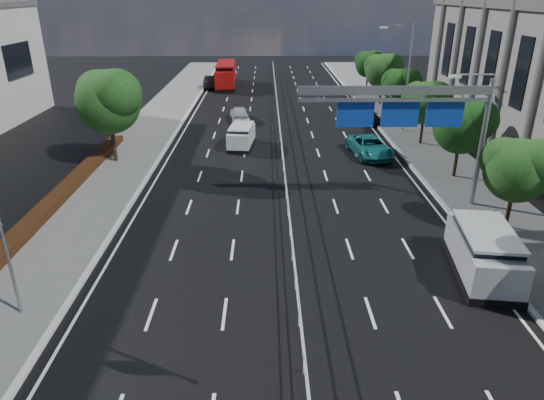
{
  "coord_description": "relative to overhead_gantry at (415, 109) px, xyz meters",
  "views": [
    {
      "loc": [
        -1.18,
        -15.3,
        11.35
      ],
      "look_at": [
        -0.91,
        5.4,
        2.4
      ],
      "focal_mm": 32.0,
      "sensor_mm": 36.0,
      "label": 1
    }
  ],
  "objects": [
    {
      "name": "pedestrian_a",
      "position": [
        2.86,
        -4.84,
        -4.57
      ],
      "size": [
        0.68,
        0.47,
        1.79
      ],
      "primitive_type": "imported",
      "rotation": [
        0.0,
        0.0,
        3.2
      ],
      "color": "gray",
      "rests_on": "sidewalk_far"
    },
    {
      "name": "far_tree_h",
      "position": [
        4.5,
        34.43,
        -2.18
      ],
      "size": [
        3.41,
        3.18,
        4.91
      ],
      "color": "black",
      "rests_on": "ground"
    },
    {
      "name": "far_tree_e",
      "position": [
        4.51,
        11.93,
        -2.05
      ],
      "size": [
        3.63,
        3.38,
        5.13
      ],
      "color": "black",
      "rests_on": "ground"
    },
    {
      "name": "near_car_dark",
      "position": [
        -14.74,
        37.22,
        -4.83
      ],
      "size": [
        1.74,
        4.72,
        1.54
      ],
      "primitive_type": "imported",
      "rotation": [
        0.0,
        0.0,
        3.12
      ],
      "color": "black",
      "rests_on": "ground"
    },
    {
      "name": "near_car_silver",
      "position": [
        -10.45,
        20.25,
        -4.94
      ],
      "size": [
        2.11,
        4.11,
        1.34
      ],
      "primitive_type": "imported",
      "rotation": [
        0.0,
        0.0,
        3.28
      ],
      "color": "#B7BABF",
      "rests_on": "ground"
    },
    {
      "name": "streetlight_far",
      "position": [
        3.76,
        15.95,
        -0.4
      ],
      "size": [
        2.78,
        2.4,
        9.0
      ],
      "color": "gray",
      "rests_on": "ground"
    },
    {
      "name": "ground",
      "position": [
        -6.74,
        -10.05,
        -5.61
      ],
      "size": [
        160.0,
        160.0,
        0.0
      ],
      "primitive_type": "plane",
      "color": "black",
      "rests_on": "ground"
    },
    {
      "name": "white_minivan",
      "position": [
        -9.85,
        11.6,
        -4.75
      ],
      "size": [
        2.17,
        4.16,
        1.74
      ],
      "rotation": [
        0.0,
        0.0,
        -0.11
      ],
      "color": "black",
      "rests_on": "ground"
    },
    {
      "name": "far_tree_f",
      "position": [
        4.5,
        19.43,
        -2.12
      ],
      "size": [
        3.52,
        3.28,
        5.02
      ],
      "color": "black",
      "rests_on": "ground"
    },
    {
      "name": "silver_minivan",
      "position": [
        1.41,
        -7.32,
        -4.55
      ],
      "size": [
        2.88,
        5.43,
        2.15
      ],
      "rotation": [
        0.0,
        0.0,
        -0.14
      ],
      "color": "black",
      "rests_on": "ground"
    },
    {
      "name": "pedestrian_b",
      "position": [
        6.66,
        4.16,
        -4.62
      ],
      "size": [
        1.05,
        1.01,
        1.7
      ],
      "primitive_type": "imported",
      "rotation": [
        0.0,
        0.0,
        2.51
      ],
      "color": "gray",
      "rests_on": "sidewalk_far"
    },
    {
      "name": "kerb_near",
      "position": [
        -15.74,
        -10.05,
        -5.54
      ],
      "size": [
        0.25,
        140.0,
        0.15
      ],
      "primitive_type": "cube",
      "color": "silver",
      "rests_on": "ground"
    },
    {
      "name": "near_tree_back",
      "position": [
        -18.68,
        7.92,
        -1.0
      ],
      "size": [
        4.84,
        4.51,
        6.69
      ],
      "color": "black",
      "rests_on": "ground"
    },
    {
      "name": "median_fence",
      "position": [
        -6.74,
        12.45,
        -5.08
      ],
      "size": [
        0.05,
        85.0,
        1.02
      ],
      "color": "silver",
      "rests_on": "ground"
    },
    {
      "name": "hedge_near",
      "position": [
        -20.04,
        -5.05,
        -5.25
      ],
      "size": [
        1.0,
        36.0,
        0.44
      ],
      "primitive_type": "cube",
      "color": "black",
      "rests_on": "sidewalk_near"
    },
    {
      "name": "parked_car_teal",
      "position": [
        -0.18,
        9.21,
        -4.89
      ],
      "size": [
        3.06,
        5.42,
        1.43
      ],
      "primitive_type": "imported",
      "rotation": [
        0.0,
        0.0,
        0.14
      ],
      "color": "#176A6B",
      "rests_on": "ground"
    },
    {
      "name": "far_tree_d",
      "position": [
        4.51,
        4.42,
        -1.92
      ],
      "size": [
        3.85,
        3.59,
        5.34
      ],
      "color": "black",
      "rests_on": "ground"
    },
    {
      "name": "parked_car_dark",
      "position": [
        1.56,
        19.38,
        -4.97
      ],
      "size": [
        2.21,
        4.55,
        1.27
      ],
      "primitive_type": "imported",
      "rotation": [
        0.0,
        0.0,
        0.1
      ],
      "color": "black",
      "rests_on": "ground"
    },
    {
      "name": "overhead_gantry",
      "position": [
        0.0,
        0.0,
        0.0
      ],
      "size": [
        10.24,
        0.38,
        7.45
      ],
      "color": "gray",
      "rests_on": "ground"
    },
    {
      "name": "red_bus",
      "position": [
        -13.02,
        38.38,
        -4.07
      ],
      "size": [
        2.61,
        9.93,
        2.95
      ],
      "rotation": [
        0.0,
        0.0,
        0.03
      ],
      "color": "black",
      "rests_on": "ground"
    },
    {
      "name": "kerb_far",
      "position": [
        2.26,
        -10.05,
        -5.54
      ],
      "size": [
        0.25,
        140.0,
        0.15
      ],
      "primitive_type": "cube",
      "color": "silver",
      "rests_on": "ground"
    },
    {
      "name": "far_tree_c",
      "position": [
        4.5,
        -3.07,
        -2.18
      ],
      "size": [
        3.52,
        3.28,
        4.94
      ],
      "color": "black",
      "rests_on": "ground"
    },
    {
      "name": "far_tree_g",
      "position": [
        4.51,
        26.92,
        -1.85
      ],
      "size": [
        3.96,
        3.69,
        5.45
      ],
      "color": "black",
      "rests_on": "ground"
    }
  ]
}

